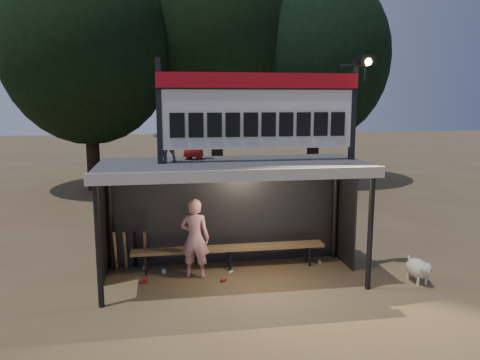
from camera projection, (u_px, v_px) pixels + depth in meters
The scene contains 13 objects.
ground at pixel (233, 279), 9.21m from camera, with size 80.00×80.00×0.00m, color brown.
player at pixel (195, 238), 9.18m from camera, with size 0.58×0.38×1.59m, color white.
child_a at pixel (164, 137), 8.67m from camera, with size 0.47×0.37×0.97m, color gray.
child_b at pixel (193, 131), 9.09m from camera, with size 0.54×0.35×1.10m, color #A51D19.
dugout_shelter at pixel (231, 184), 9.13m from camera, with size 5.10×2.08×2.32m.
scoreboard_assembly at pixel (262, 108), 8.73m from camera, with size 4.10×0.27×1.99m.
bench at pixel (229, 249), 9.67m from camera, with size 4.00×0.35×0.48m.
tree_left at pixel (87, 44), 17.37m from camera, with size 6.46×6.46×9.27m.
tree_mid at pixel (216, 34), 19.51m from camera, with size 7.22×7.22×10.36m.
tree_right at pixel (315, 58), 19.33m from camera, with size 6.08×6.08×8.72m.
dog at pixel (419, 268), 8.98m from camera, with size 0.36×0.81×0.49m.
bats at pixel (130, 250), 9.61m from camera, with size 0.68×0.35×0.84m.
litter at pixel (204, 272), 9.46m from camera, with size 3.78×1.03×0.08m.
Camera 1 is at (-1.27, -8.65, 3.48)m, focal length 35.00 mm.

